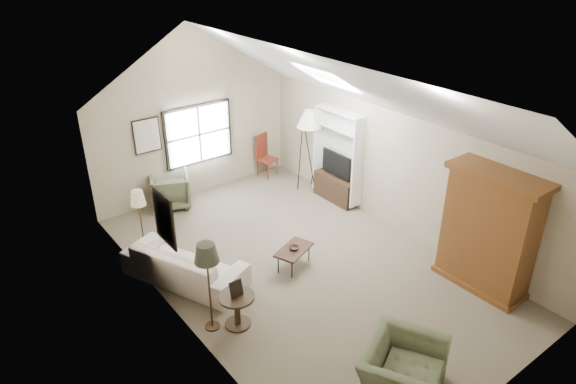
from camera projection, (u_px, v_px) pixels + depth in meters
room_shell at (303, 102)px, 8.32m from camera, size 5.01×8.01×4.00m
window at (199, 134)px, 11.97m from camera, size 1.72×0.08×1.42m
skylight at (327, 77)px, 9.66m from camera, size 0.80×1.20×0.52m
wall_art at (155, 174)px, 9.34m from camera, size 1.97×3.71×0.88m
armoire at (489, 231)px, 8.75m from camera, size 0.60×1.50×2.20m
tv_alcove at (338, 155)px, 11.65m from camera, size 0.32×1.30×2.10m
media_console at (335, 188)px, 12.02m from camera, size 0.34×1.18×0.60m
tv_panel at (336, 164)px, 11.74m from camera, size 0.05×0.90×0.55m
sofa at (185, 264)px, 9.21m from camera, size 1.74×2.46×0.67m
armchair_near at (403, 370)px, 6.92m from camera, size 1.50×1.43×0.76m
armchair_far at (171, 190)px, 11.74m from camera, size 1.11×1.13×0.79m
coffee_table at (294, 258)px, 9.63m from camera, size 0.89×0.69×0.40m
bowl at (294, 248)px, 9.53m from camera, size 0.24×0.24×0.05m
side_table at (237, 310)px, 8.15m from camera, size 0.76×0.76×0.57m
side_chair at (267, 156)px, 13.15m from camera, size 0.51×0.51×1.09m
tripod_lamp at (309, 150)px, 12.23m from camera, size 0.77×0.77×2.05m
dark_lamp at (209, 287)px, 7.87m from camera, size 0.50×0.50×1.60m
tan_lamp at (141, 223)px, 9.75m from camera, size 0.38×0.38×1.44m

